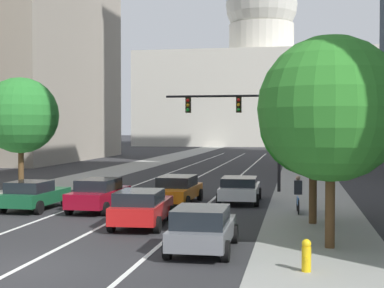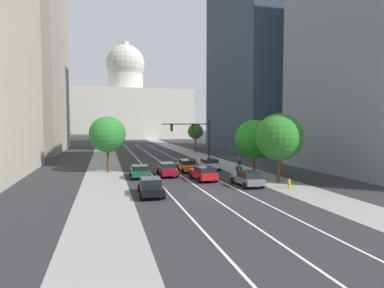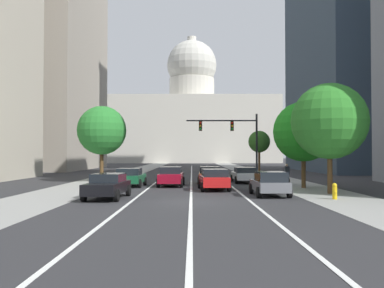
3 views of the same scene
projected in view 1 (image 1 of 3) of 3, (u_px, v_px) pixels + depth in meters
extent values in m
plane|color=#2B2B2D|center=(217.00, 168.00, 55.23)|extent=(400.00, 400.00, 0.00)
cube|color=gray|center=(118.00, 170.00, 51.85)|extent=(4.35, 130.00, 0.01)
cube|color=gray|center=(306.00, 173.00, 48.79)|extent=(4.35, 130.00, 0.01)
cube|color=white|center=(145.00, 182.00, 41.06)|extent=(0.16, 90.00, 0.01)
cube|color=white|center=(188.00, 182.00, 40.49)|extent=(0.16, 90.00, 0.01)
cube|color=white|center=(232.00, 183.00, 39.92)|extent=(0.16, 90.00, 0.01)
cube|color=beige|center=(261.00, 100.00, 121.65)|extent=(50.82, 23.15, 19.37)
cylinder|color=beige|center=(261.00, 40.00, 121.25)|extent=(13.70, 13.70, 6.31)
sphere|color=beige|center=(261.00, 5.00, 121.03)|extent=(15.15, 15.15, 15.15)
cube|color=silver|center=(240.00, 191.00, 29.89)|extent=(2.00, 4.44, 0.59)
cube|color=black|center=(239.00, 182.00, 29.49)|extent=(1.80, 2.29, 0.45)
cylinder|color=black|center=(225.00, 193.00, 31.53)|extent=(0.23, 0.64, 0.64)
cylinder|color=black|center=(259.00, 193.00, 31.23)|extent=(0.23, 0.64, 0.64)
cylinder|color=black|center=(219.00, 200.00, 28.58)|extent=(0.23, 0.64, 0.64)
cylinder|color=black|center=(257.00, 200.00, 28.28)|extent=(0.23, 0.64, 0.64)
cube|color=orange|center=(177.00, 192.00, 29.25)|extent=(1.93, 4.75, 0.59)
cube|color=black|center=(177.00, 181.00, 29.34)|extent=(1.73, 2.52, 0.53)
cylinder|color=black|center=(168.00, 194.00, 31.01)|extent=(0.24, 0.65, 0.64)
cylinder|color=black|center=(200.00, 195.00, 30.63)|extent=(0.24, 0.65, 0.64)
cylinder|color=black|center=(151.00, 201.00, 27.88)|extent=(0.24, 0.65, 0.64)
cylinder|color=black|center=(187.00, 202.00, 27.51)|extent=(0.24, 0.65, 0.64)
cube|color=maroon|center=(99.00, 197.00, 26.93)|extent=(1.85, 4.37, 0.68)
cube|color=black|center=(99.00, 184.00, 26.85)|extent=(1.65, 2.27, 0.51)
cylinder|color=black|center=(94.00, 200.00, 28.55)|extent=(0.24, 0.65, 0.64)
cylinder|color=black|center=(127.00, 201.00, 28.19)|extent=(0.24, 0.65, 0.64)
cylinder|color=black|center=(69.00, 208.00, 25.68)|extent=(0.24, 0.65, 0.64)
cylinder|color=black|center=(105.00, 209.00, 25.32)|extent=(0.24, 0.65, 0.64)
cube|color=red|center=(143.00, 210.00, 22.79)|extent=(1.99, 4.36, 0.66)
cube|color=black|center=(139.00, 197.00, 22.20)|extent=(1.74, 2.28, 0.50)
cylinder|color=black|center=(130.00, 212.00, 24.36)|extent=(0.25, 0.65, 0.64)
cylinder|color=black|center=(171.00, 213.00, 24.12)|extent=(0.25, 0.65, 0.64)
cylinder|color=black|center=(111.00, 224.00, 21.47)|extent=(0.25, 0.65, 0.64)
cylinder|color=black|center=(157.00, 225.00, 21.24)|extent=(0.25, 0.65, 0.64)
cube|color=#14512D|center=(35.00, 197.00, 27.27)|extent=(1.98, 4.12, 0.58)
cube|color=black|center=(29.00, 187.00, 26.71)|extent=(1.75, 1.91, 0.52)
cylinder|color=black|center=(32.00, 199.00, 28.82)|extent=(0.24, 0.65, 0.64)
cylinder|color=black|center=(65.00, 200.00, 28.42)|extent=(0.24, 0.65, 0.64)
cylinder|color=black|center=(3.00, 206.00, 26.13)|extent=(0.24, 0.65, 0.64)
cylinder|color=black|center=(39.00, 208.00, 25.73)|extent=(0.24, 0.65, 0.64)
cube|color=slate|center=(203.00, 232.00, 18.23)|extent=(1.81, 4.05, 0.57)
cube|color=black|center=(201.00, 217.00, 17.72)|extent=(1.64, 2.13, 0.57)
cylinder|color=black|center=(184.00, 232.00, 19.73)|extent=(0.23, 0.64, 0.64)
cylinder|color=black|center=(234.00, 234.00, 19.44)|extent=(0.23, 0.64, 0.64)
cylinder|color=black|center=(167.00, 249.00, 17.03)|extent=(0.23, 0.64, 0.64)
cylinder|color=black|center=(226.00, 251.00, 16.74)|extent=(0.23, 0.64, 0.64)
cylinder|color=black|center=(279.00, 138.00, 34.71)|extent=(0.20, 0.20, 6.54)
cylinder|color=black|center=(222.00, 96.00, 35.27)|extent=(7.06, 0.14, 0.14)
cube|color=black|center=(239.00, 105.00, 35.10)|extent=(0.32, 0.28, 0.96)
sphere|color=red|center=(239.00, 100.00, 34.94)|extent=(0.20, 0.20, 0.20)
sphere|color=orange|center=(239.00, 105.00, 34.95)|extent=(0.20, 0.20, 0.20)
sphere|color=green|center=(239.00, 110.00, 34.96)|extent=(0.20, 0.20, 0.20)
cube|color=black|center=(188.00, 105.00, 35.68)|extent=(0.32, 0.28, 0.96)
sphere|color=red|center=(188.00, 100.00, 35.52)|extent=(0.20, 0.20, 0.20)
sphere|color=orange|center=(188.00, 105.00, 35.53)|extent=(0.20, 0.20, 0.20)
sphere|color=green|center=(188.00, 110.00, 35.54)|extent=(0.20, 0.20, 0.20)
cylinder|color=yellow|center=(306.00, 259.00, 15.57)|extent=(0.26, 0.26, 0.70)
sphere|color=yellow|center=(306.00, 244.00, 15.56)|extent=(0.26, 0.26, 0.26)
cylinder|color=yellow|center=(306.00, 259.00, 15.41)|extent=(0.10, 0.12, 0.10)
cylinder|color=black|center=(299.00, 207.00, 25.76)|extent=(0.08, 0.66, 0.66)
cylinder|color=black|center=(297.00, 204.00, 26.79)|extent=(0.08, 0.66, 0.66)
cube|color=#1959B2|center=(298.00, 201.00, 26.27)|extent=(0.11, 1.00, 0.36)
cube|color=#262833|center=(298.00, 187.00, 26.20)|extent=(0.37, 0.30, 0.64)
sphere|color=tan|center=(298.00, 178.00, 26.26)|extent=(0.22, 0.22, 0.22)
cylinder|color=#51381E|center=(313.00, 192.00, 23.32)|extent=(0.32, 0.32, 2.61)
sphere|color=#20871F|center=(313.00, 122.00, 23.23)|extent=(4.43, 4.43, 4.43)
cylinder|color=#51381E|center=(330.00, 204.00, 18.62)|extent=(0.32, 0.32, 2.89)
sphere|color=#2C7A27|center=(331.00, 109.00, 18.52)|extent=(4.78, 4.78, 4.78)
cylinder|color=#51381E|center=(321.00, 152.00, 52.93)|extent=(0.32, 0.32, 3.22)
sphere|color=#2C5B1F|center=(321.00, 123.00, 52.85)|extent=(3.16, 3.16, 3.16)
cylinder|color=#51381E|center=(21.00, 169.00, 32.79)|extent=(0.32, 0.32, 3.10)
sphere|color=#297A2E|center=(21.00, 115.00, 32.70)|extent=(4.36, 4.36, 4.36)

